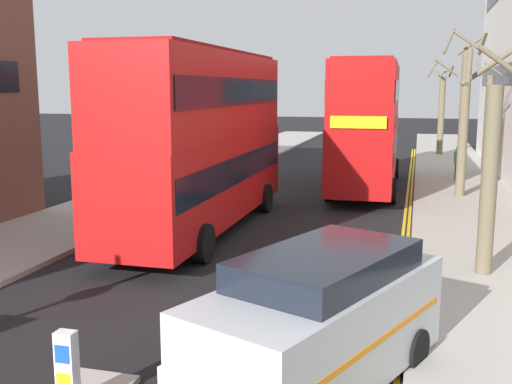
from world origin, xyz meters
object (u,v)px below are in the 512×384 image
keep_left_bollard (67,373)px  pedestrian_far (457,163)px  double_decker_bus_away (201,136)px  double_decker_bus_oncoming (368,122)px  taxi_minivan (317,323)px

keep_left_bollard → pedestrian_far: pedestrian_far is taller
double_decker_bus_away → double_decker_bus_oncoming: same height
pedestrian_far → keep_left_bollard: bearing=-105.6°
taxi_minivan → keep_left_bollard: bearing=-154.2°
double_decker_bus_oncoming → taxi_minivan: size_ratio=2.10×
keep_left_bollard → taxi_minivan: bearing=25.8°
keep_left_bollard → double_decker_bus_oncoming: 20.56m
double_decker_bus_oncoming → pedestrian_far: (4.07, 2.76, -2.04)m
pedestrian_far → double_decker_bus_oncoming: bearing=-145.9°
double_decker_bus_away → taxi_minivan: 10.74m
keep_left_bollard → pedestrian_far: (6.44, 23.03, 0.38)m
double_decker_bus_away → pedestrian_far: double_decker_bus_away is taller
double_decker_bus_away → pedestrian_far: size_ratio=6.68×
double_decker_bus_oncoming → keep_left_bollard: bearing=-96.7°
keep_left_bollard → taxi_minivan: size_ratio=0.22×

